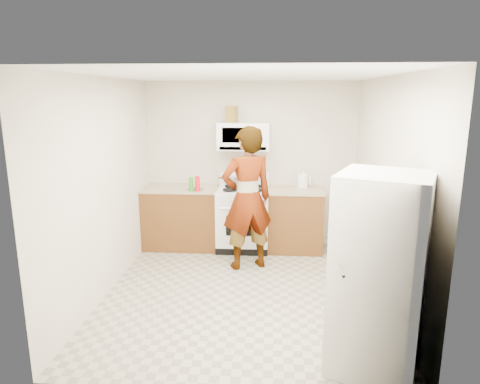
# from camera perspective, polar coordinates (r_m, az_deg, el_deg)

# --- Properties ---
(floor) EXTENTS (3.60, 3.60, 0.00)m
(floor) POSITION_cam_1_polar(r_m,az_deg,el_deg) (5.26, 0.41, -13.04)
(floor) COLOR gray
(floor) RESTS_ON ground
(back_wall) EXTENTS (3.20, 0.02, 2.50)m
(back_wall) POSITION_cam_1_polar(r_m,az_deg,el_deg) (6.61, 1.43, 3.71)
(back_wall) COLOR beige
(back_wall) RESTS_ON floor
(right_wall) EXTENTS (0.02, 3.60, 2.50)m
(right_wall) POSITION_cam_1_polar(r_m,az_deg,el_deg) (5.01, 18.90, 0.07)
(right_wall) COLOR beige
(right_wall) RESTS_ON floor
(cabinet_left) EXTENTS (1.12, 0.62, 0.90)m
(cabinet_left) POSITION_cam_1_polar(r_m,az_deg,el_deg) (6.62, -7.78, -3.49)
(cabinet_left) COLOR brown
(cabinet_left) RESTS_ON floor
(counter_left) EXTENTS (1.14, 0.64, 0.03)m
(counter_left) POSITION_cam_1_polar(r_m,az_deg,el_deg) (6.51, -7.90, 0.47)
(counter_left) COLOR tan
(counter_left) RESTS_ON cabinet_left
(cabinet_right) EXTENTS (0.80, 0.62, 0.90)m
(cabinet_right) POSITION_cam_1_polar(r_m,az_deg,el_deg) (6.49, 7.28, -3.80)
(cabinet_right) COLOR brown
(cabinet_right) RESTS_ON floor
(counter_right) EXTENTS (0.82, 0.64, 0.03)m
(counter_right) POSITION_cam_1_polar(r_m,az_deg,el_deg) (6.38, 7.40, 0.23)
(counter_right) COLOR tan
(counter_right) RESTS_ON cabinet_right
(gas_range) EXTENTS (0.76, 0.65, 1.13)m
(gas_range) POSITION_cam_1_polar(r_m,az_deg,el_deg) (6.48, 0.38, -3.40)
(gas_range) COLOR white
(gas_range) RESTS_ON floor
(microwave) EXTENTS (0.76, 0.38, 0.40)m
(microwave) POSITION_cam_1_polar(r_m,az_deg,el_deg) (6.38, 0.47, 7.46)
(microwave) COLOR white
(microwave) RESTS_ON back_wall
(person) EXTENTS (0.82, 0.70, 1.91)m
(person) POSITION_cam_1_polar(r_m,az_deg,el_deg) (5.64, 0.96, -0.91)
(person) COLOR tan
(person) RESTS_ON floor
(fridge) EXTENTS (0.92, 0.92, 1.70)m
(fridge) POSITION_cam_1_polar(r_m,az_deg,el_deg) (3.77, 18.06, -10.42)
(fridge) COLOR beige
(fridge) RESTS_ON floor
(kettle) EXTENTS (0.17, 0.17, 0.20)m
(kettle) POSITION_cam_1_polar(r_m,az_deg,el_deg) (6.51, 8.37, 1.50)
(kettle) COLOR white
(kettle) RESTS_ON counter_right
(jug) EXTENTS (0.18, 0.18, 0.24)m
(jug) POSITION_cam_1_polar(r_m,az_deg,el_deg) (6.35, -1.12, 10.33)
(jug) COLOR brown
(jug) RESTS_ON microwave
(saucepan) EXTENTS (0.25, 0.25, 0.12)m
(saucepan) POSITION_cam_1_polar(r_m,az_deg,el_deg) (6.53, -0.75, 1.52)
(saucepan) COLOR #A8A8AC
(saucepan) RESTS_ON gas_range
(tray) EXTENTS (0.28, 0.22, 0.05)m
(tray) POSITION_cam_1_polar(r_m,az_deg,el_deg) (6.20, 1.00, 0.34)
(tray) COLOR white
(tray) RESTS_ON gas_range
(bottle_spray) EXTENTS (0.08, 0.08, 0.22)m
(bottle_spray) POSITION_cam_1_polar(r_m,az_deg,el_deg) (6.19, -5.68, 1.10)
(bottle_spray) COLOR red
(bottle_spray) RESTS_ON counter_left
(bottle_hot_sauce) EXTENTS (0.05, 0.05, 0.15)m
(bottle_hot_sauce) POSITION_cam_1_polar(r_m,az_deg,el_deg) (6.31, -5.57, 0.98)
(bottle_hot_sauce) COLOR orange
(bottle_hot_sauce) RESTS_ON counter_left
(bottle_green_cap) EXTENTS (0.08, 0.08, 0.21)m
(bottle_green_cap) POSITION_cam_1_polar(r_m,az_deg,el_deg) (6.19, -6.53, 1.02)
(bottle_green_cap) COLOR #218418
(bottle_green_cap) RESTS_ON counter_left
(pot_lid) EXTENTS (0.32, 0.32, 0.01)m
(pot_lid) POSITION_cam_1_polar(r_m,az_deg,el_deg) (6.31, -5.99, 0.35)
(pot_lid) COLOR white
(pot_lid) RESTS_ON counter_left
(broom) EXTENTS (0.26, 0.14, 1.25)m
(broom) POSITION_cam_1_polar(r_m,az_deg,el_deg) (6.20, 15.42, -3.21)
(broom) COLOR white
(broom) RESTS_ON floor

